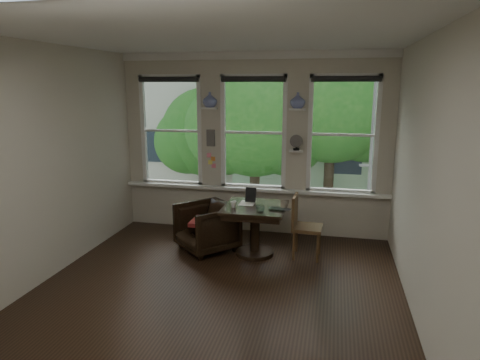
% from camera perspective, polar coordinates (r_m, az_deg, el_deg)
% --- Properties ---
extents(ground, '(4.50, 4.50, 0.00)m').
position_cam_1_polar(ground, '(5.53, -2.78, -14.07)').
color(ground, black).
rests_on(ground, ground).
extents(ceiling, '(4.50, 4.50, 0.00)m').
position_cam_1_polar(ceiling, '(4.97, -3.16, 18.55)').
color(ceiling, silver).
rests_on(ceiling, ground).
extents(wall_back, '(4.50, 0.00, 4.50)m').
position_cam_1_polar(wall_back, '(7.21, 1.83, 4.75)').
color(wall_back, beige).
rests_on(wall_back, ground).
extents(wall_front, '(4.50, 0.00, 4.50)m').
position_cam_1_polar(wall_front, '(3.01, -14.53, -6.88)').
color(wall_front, beige).
rests_on(wall_front, ground).
extents(wall_left, '(0.00, 4.50, 4.50)m').
position_cam_1_polar(wall_left, '(6.04, -24.02, 2.14)').
color(wall_left, beige).
rests_on(wall_left, ground).
extents(wall_right, '(0.00, 4.50, 4.50)m').
position_cam_1_polar(wall_right, '(4.95, 23.02, 0.13)').
color(wall_right, beige).
rests_on(wall_right, ground).
extents(window_left, '(1.10, 0.12, 1.90)m').
position_cam_1_polar(window_left, '(7.59, -9.05, 6.52)').
color(window_left, white).
rests_on(window_left, ground).
extents(window_center, '(1.10, 0.12, 1.90)m').
position_cam_1_polar(window_center, '(7.18, 1.84, 6.34)').
color(window_center, white).
rests_on(window_center, ground).
extents(window_right, '(1.10, 0.12, 1.90)m').
position_cam_1_polar(window_right, '(7.06, 13.55, 5.88)').
color(window_right, white).
rests_on(window_right, ground).
extents(shelf_left, '(0.26, 0.16, 0.03)m').
position_cam_1_polar(shelf_left, '(7.22, -4.02, 9.53)').
color(shelf_left, white).
rests_on(shelf_left, ground).
extents(shelf_right, '(0.26, 0.16, 0.03)m').
position_cam_1_polar(shelf_right, '(6.95, 7.67, 9.33)').
color(shelf_right, white).
rests_on(shelf_right, ground).
extents(intercom, '(0.14, 0.06, 0.28)m').
position_cam_1_polar(intercom, '(7.30, -3.90, 5.62)').
color(intercom, '#59544F').
rests_on(intercom, ground).
extents(sticky_notes, '(0.16, 0.01, 0.24)m').
position_cam_1_polar(sticky_notes, '(7.35, -3.85, 2.92)').
color(sticky_notes, pink).
rests_on(sticky_notes, ground).
extents(desk_fan, '(0.20, 0.20, 0.24)m').
position_cam_1_polar(desk_fan, '(6.99, 7.52, 4.65)').
color(desk_fan, '#59544F').
rests_on(desk_fan, ground).
extents(vase_left, '(0.24, 0.24, 0.25)m').
position_cam_1_polar(vase_left, '(7.22, -4.04, 10.63)').
color(vase_left, silver).
rests_on(vase_left, shelf_left).
extents(vase_right, '(0.24, 0.24, 0.25)m').
position_cam_1_polar(vase_right, '(6.95, 7.70, 10.48)').
color(vase_right, silver).
rests_on(vase_right, shelf_right).
extents(table, '(0.90, 0.90, 0.75)m').
position_cam_1_polar(table, '(6.36, 2.00, -6.75)').
color(table, black).
rests_on(table, ground).
extents(armchair_left, '(1.11, 1.11, 0.73)m').
position_cam_1_polar(armchair_left, '(6.56, -4.46, -6.30)').
color(armchair_left, black).
rests_on(armchair_left, ground).
extents(cushion_red, '(0.45, 0.45, 0.06)m').
position_cam_1_polar(cushion_red, '(6.53, -4.48, -5.58)').
color(cushion_red, maroon).
rests_on(cushion_red, armchair_left).
extents(side_chair_right, '(0.44, 0.44, 0.92)m').
position_cam_1_polar(side_chair_right, '(6.32, 8.97, -6.22)').
color(side_chair_right, '#452C18').
rests_on(side_chair_right, ground).
extents(laptop, '(0.34, 0.25, 0.02)m').
position_cam_1_polar(laptop, '(6.03, 5.19, -4.04)').
color(laptop, black).
rests_on(laptop, table).
extents(mug, '(0.11, 0.11, 0.09)m').
position_cam_1_polar(mug, '(6.17, -0.87, -3.28)').
color(mug, white).
rests_on(mug, table).
extents(drinking_glass, '(0.15, 0.15, 0.10)m').
position_cam_1_polar(drinking_glass, '(5.96, 2.71, -3.82)').
color(drinking_glass, white).
rests_on(drinking_glass, table).
extents(tablet, '(0.16, 0.08, 0.22)m').
position_cam_1_polar(tablet, '(6.44, 1.44, -1.99)').
color(tablet, black).
rests_on(tablet, table).
extents(papers, '(0.23, 0.31, 0.00)m').
position_cam_1_polar(papers, '(6.40, 0.98, -3.09)').
color(papers, silver).
rests_on(papers, table).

